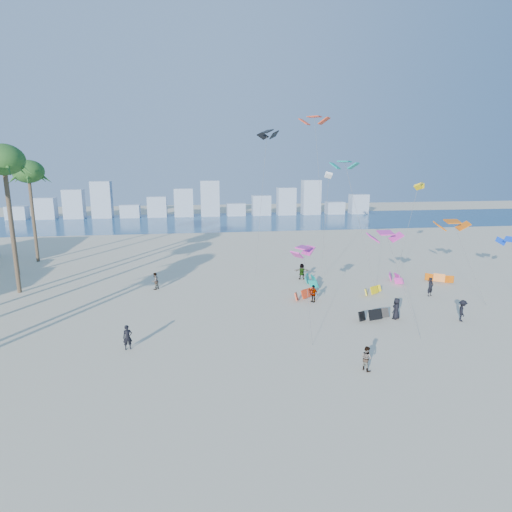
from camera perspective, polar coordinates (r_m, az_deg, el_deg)
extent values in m
plane|color=beige|center=(23.71, -1.77, -19.46)|extent=(220.00, 220.00, 0.00)
plane|color=navy|center=(92.89, -6.79, 4.60)|extent=(220.00, 220.00, 0.00)
imported|color=black|center=(30.73, -16.90, -10.44)|extent=(0.72, 0.57, 1.72)
imported|color=gray|center=(27.62, 14.64, -13.17)|extent=(0.84, 0.93, 1.55)
imported|color=black|center=(36.65, 18.38, -6.73)|extent=(1.04, 0.97, 1.78)
imported|color=gray|center=(39.29, 7.70, -5.02)|extent=(0.91, 0.99, 1.62)
imported|color=black|center=(38.16, 26.02, -6.63)|extent=(1.11, 1.32, 1.77)
imported|color=gray|center=(46.70, 6.18, -2.07)|extent=(1.70, 0.78, 1.77)
imported|color=black|center=(43.93, 22.43, -3.86)|extent=(0.78, 0.66, 1.82)
imported|color=gray|center=(43.94, -13.44, -3.30)|extent=(1.02, 1.06, 1.73)
cylinder|color=#595959|center=(31.48, 6.97, -5.12)|extent=(0.28, 4.21, 6.17)
cylinder|color=#595959|center=(43.15, 13.87, 3.81)|extent=(2.92, 2.80, 12.65)
cylinder|color=#595959|center=(42.90, 26.77, -0.86)|extent=(2.44, 2.62, 7.30)
cylinder|color=#595959|center=(49.19, 0.71, 7.22)|extent=(2.15, 4.95, 16.12)
cylinder|color=#595959|center=(49.66, 9.27, 4.36)|extent=(2.45, 5.91, 11.38)
cylinder|color=#595959|center=(49.92, 8.64, 8.11)|extent=(0.59, 4.93, 17.77)
cylinder|color=#595959|center=(48.79, 19.64, 3.01)|extent=(2.99, 2.03, 10.28)
cylinder|color=#595959|center=(33.96, 19.12, -3.55)|extent=(1.25, 4.33, 7.16)
cylinder|color=brown|center=(46.81, -30.02, 3.25)|extent=(0.40, 0.40, 12.80)
ellipsoid|color=#275A20|center=(46.41, -30.88, 11.06)|extent=(3.80, 3.80, 2.85)
cylinder|color=brown|center=(54.27, -30.08, 4.46)|extent=(0.40, 0.40, 13.12)
ellipsoid|color=#275A20|center=(53.94, -30.85, 11.36)|extent=(3.80, 3.80, 2.85)
cylinder|color=brown|center=(60.93, -27.78, 4.61)|extent=(0.40, 0.40, 11.48)
ellipsoid|color=#275A20|center=(60.56, -28.33, 9.99)|extent=(3.80, 3.80, 2.85)
cube|color=#9EADBF|center=(110.06, -29.47, 5.09)|extent=(4.40, 3.00, 3.00)
cube|color=#9EADBF|center=(107.89, -26.44, 5.76)|extent=(4.40, 3.00, 4.80)
cube|color=#9EADBF|center=(106.04, -23.29, 6.44)|extent=(4.40, 3.00, 6.60)
cube|color=#9EADBF|center=(104.53, -20.03, 7.13)|extent=(4.40, 3.00, 8.40)
cube|color=#9EADBF|center=(103.70, -16.55, 5.82)|extent=(4.40, 3.00, 3.00)
cube|color=#9EADBF|center=(102.89, -13.15, 6.47)|extent=(4.40, 3.00, 4.80)
cube|color=#9EADBF|center=(102.46, -9.69, 7.10)|extent=(4.40, 3.00, 6.60)
cube|color=#9EADBF|center=(102.41, -6.21, 7.70)|extent=(4.40, 3.00, 8.40)
cube|color=#9EADBF|center=(103.07, -2.71, 6.28)|extent=(4.40, 3.00, 3.00)
cube|color=#9EADBF|center=(103.75, 0.72, 6.84)|extent=(4.40, 3.00, 4.80)
cube|color=#9EADBF|center=(104.80, 4.10, 7.36)|extent=(4.40, 3.00, 6.60)
cube|color=#9EADBF|center=(106.21, 7.41, 7.84)|extent=(4.40, 3.00, 8.40)
cube|color=#9EADBF|center=(108.28, 10.55, 6.39)|extent=(4.40, 3.00, 3.00)
cube|color=#9EADBF|center=(110.33, 13.64, 6.83)|extent=(4.40, 3.00, 4.80)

